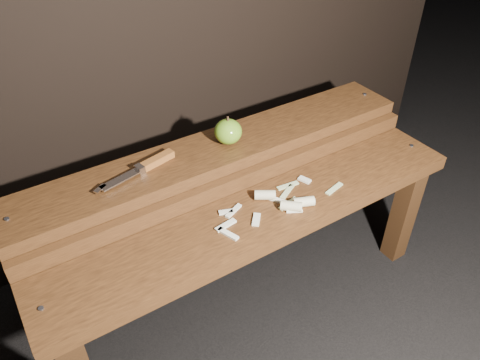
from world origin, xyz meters
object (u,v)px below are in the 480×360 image
knife (148,165)px  apple (228,132)px  bench_rear_tier (220,171)px  bench_front_tier (265,232)px

knife → apple: bearing=-1.9°
bench_rear_tier → apple: apple is taller
bench_front_tier → apple: (0.03, 0.23, 0.18)m
knife → bench_rear_tier: bearing=-3.4°
apple → bench_rear_tier: bearing=-172.2°
apple → knife: 0.24m
bench_front_tier → apple: apple is taller
bench_front_tier → apple: size_ratio=14.64×
apple → knife: size_ratio=0.35×
bench_rear_tier → apple: 0.13m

